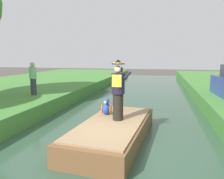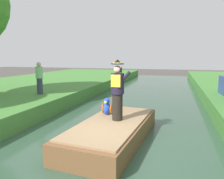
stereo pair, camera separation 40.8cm
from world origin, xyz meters
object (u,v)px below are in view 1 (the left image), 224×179
parrot_plush (106,107)px  boat (113,131)px  person_bystander (33,78)px  person_pirate (118,90)px

parrot_plush → boat: bearing=-59.8°
boat → person_bystander: 5.81m
boat → parrot_plush: size_ratio=7.61×
person_pirate → parrot_plush: bearing=149.1°
person_pirate → person_bystander: size_ratio=1.16×
boat → person_bystander: bearing=146.3°
parrot_plush → person_bystander: size_ratio=0.36×
boat → person_pirate: 1.25m
person_bystander → boat: bearing=-33.7°
boat → person_bystander: size_ratio=2.71×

